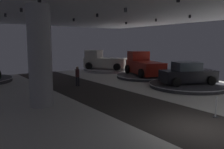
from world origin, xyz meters
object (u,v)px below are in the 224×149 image
(column_left, at_px, (40,56))
(display_platform_deep_right, at_px, (106,70))
(display_platform_mid_right, at_px, (187,85))
(display_car_mid_right, at_px, (188,74))
(display_platform_far_right, at_px, (144,76))
(pickup_truck_deep_right, at_px, (104,61))
(pickup_truck_far_right, at_px, (143,65))
(visitor_walking_near, at_px, (77,75))

(column_left, bearing_deg, display_platform_deep_right, 43.84)
(display_platform_mid_right, relative_size, display_platform_deep_right, 1.07)
(display_car_mid_right, bearing_deg, column_left, 174.09)
(display_platform_far_right, distance_m, pickup_truck_deep_right, 7.23)
(display_platform_mid_right, bearing_deg, column_left, 174.05)
(display_platform_far_right, height_order, display_car_mid_right, display_car_mid_right)
(display_platform_far_right, relative_size, pickup_truck_far_right, 1.00)
(column_left, bearing_deg, pickup_truck_far_right, 21.94)
(display_platform_far_right, relative_size, display_platform_deep_right, 1.00)
(display_platform_mid_right, xyz_separation_m, visitor_walking_near, (-6.91, 5.42, 0.74))
(display_car_mid_right, xyz_separation_m, display_platform_deep_right, (0.69, 12.59, -0.90))
(pickup_truck_deep_right, bearing_deg, display_platform_mid_right, -92.18)
(display_platform_far_right, height_order, pickup_truck_deep_right, pickup_truck_deep_right)
(visitor_walking_near, bearing_deg, display_car_mid_right, -38.15)
(display_platform_far_right, relative_size, display_platform_mid_right, 0.94)
(pickup_truck_far_right, distance_m, display_platform_mid_right, 6.17)
(display_platform_mid_right, distance_m, visitor_walking_near, 8.81)
(display_platform_mid_right, height_order, pickup_truck_deep_right, pickup_truck_deep_right)
(pickup_truck_far_right, distance_m, display_car_mid_right, 6.07)
(pickup_truck_far_right, relative_size, display_car_mid_right, 1.25)
(pickup_truck_far_right, xyz_separation_m, visitor_walking_near, (-7.71, -0.60, -0.32))
(display_platform_deep_right, bearing_deg, column_left, -136.16)
(pickup_truck_deep_right, bearing_deg, column_left, -135.07)
(display_platform_far_right, distance_m, pickup_truck_far_right, 1.11)
(display_car_mid_right, relative_size, pickup_truck_deep_right, 0.82)
(display_platform_far_right, xyz_separation_m, pickup_truck_deep_right, (-0.21, 7.16, 1.04))
(column_left, distance_m, display_platform_mid_right, 11.59)
(display_car_mid_right, height_order, visitor_walking_near, display_car_mid_right)
(display_platform_mid_right, bearing_deg, display_car_mid_right, 156.04)
(display_platform_far_right, bearing_deg, display_platform_mid_right, -96.98)
(column_left, relative_size, visitor_walking_near, 3.46)
(display_platform_deep_right, xyz_separation_m, pickup_truck_deep_right, (-0.18, 0.27, 1.05))
(display_car_mid_right, distance_m, display_platform_deep_right, 12.64)
(pickup_truck_far_right, relative_size, visitor_walking_near, 3.58)
(display_platform_far_right, bearing_deg, pickup_truck_deep_right, 91.68)
(display_platform_far_right, relative_size, pickup_truck_deep_right, 1.02)
(display_platform_deep_right, height_order, visitor_walking_near, visitor_walking_near)
(display_platform_mid_right, bearing_deg, pickup_truck_far_right, 82.40)
(column_left, distance_m, display_car_mid_right, 11.40)
(display_platform_deep_right, relative_size, visitor_walking_near, 3.57)
(display_platform_deep_right, bearing_deg, display_platform_far_right, -89.72)
(display_platform_mid_right, height_order, display_platform_deep_right, display_platform_mid_right)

